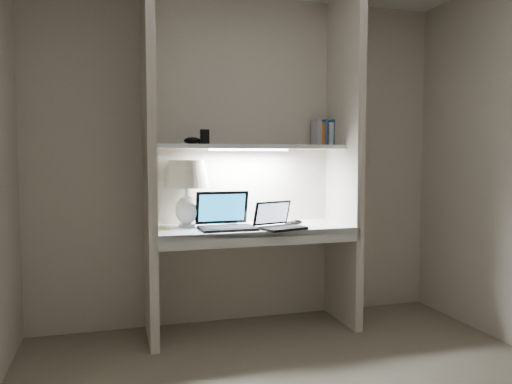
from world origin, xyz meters
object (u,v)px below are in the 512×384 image
object	(u,v)px
laptop_main	(225,220)
book_row	(325,133)
table_lamp	(187,182)
laptop_netbook	(279,222)
speaker	(231,216)

from	to	relation	value
laptop_main	book_row	distance (m)	1.09
laptop_main	book_row	bearing A→B (deg)	12.86
table_lamp	laptop_netbook	bearing A→B (deg)	-23.57
laptop_netbook	speaker	world-z (taller)	laptop_netbook
laptop_main	book_row	xyz separation A→B (m)	(0.86, 0.22, 0.63)
laptop_main	laptop_netbook	world-z (taller)	laptop_main
table_lamp	laptop_netbook	distance (m)	0.72
table_lamp	laptop_netbook	size ratio (longest dim) A/B	1.33
laptop_netbook	speaker	size ratio (longest dim) A/B	2.91
speaker	laptop_main	bearing A→B (deg)	-89.66
laptop_netbook	book_row	xyz separation A→B (m)	(0.50, 0.34, 0.65)
laptop_netbook	speaker	xyz separation A→B (m)	(-0.27, 0.34, 0.02)
table_lamp	speaker	distance (m)	0.44
book_row	speaker	bearing A→B (deg)	-179.77
laptop_main	speaker	size ratio (longest dim) A/B	3.17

